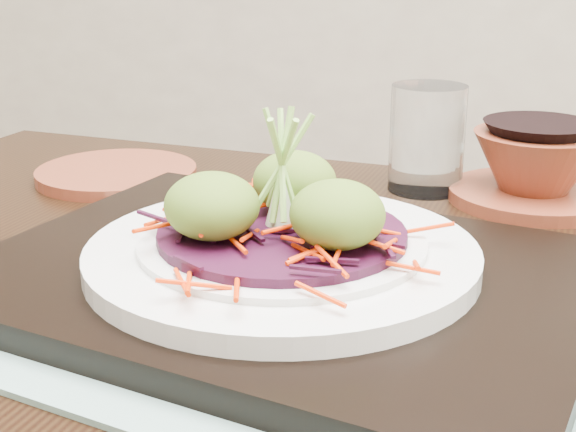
% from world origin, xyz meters
% --- Properties ---
extents(dining_table, '(1.19, 0.89, 0.69)m').
position_xyz_m(dining_table, '(-0.06, -0.08, 0.60)').
color(dining_table, black).
rests_on(dining_table, ground).
extents(placemat, '(0.58, 0.51, 0.00)m').
position_xyz_m(placemat, '(-0.08, -0.08, 0.69)').
color(placemat, '#81A69A').
rests_on(placemat, dining_table).
extents(serving_tray, '(0.50, 0.43, 0.02)m').
position_xyz_m(serving_tray, '(-0.08, -0.08, 0.70)').
color(serving_tray, black).
rests_on(serving_tray, placemat).
extents(white_plate, '(0.28, 0.28, 0.02)m').
position_xyz_m(white_plate, '(-0.08, -0.08, 0.72)').
color(white_plate, silver).
rests_on(white_plate, serving_tray).
extents(cabbage_bed, '(0.18, 0.18, 0.01)m').
position_xyz_m(cabbage_bed, '(-0.08, -0.08, 0.73)').
color(cabbage_bed, '#350A20').
rests_on(cabbage_bed, white_plate).
extents(carrot_julienne, '(0.22, 0.22, 0.01)m').
position_xyz_m(carrot_julienne, '(-0.08, -0.08, 0.74)').
color(carrot_julienne, '#EC3004').
rests_on(carrot_julienne, cabbage_bed).
extents(guacamole_scoops, '(0.15, 0.14, 0.05)m').
position_xyz_m(guacamole_scoops, '(-0.08, -0.08, 0.76)').
color(guacamole_scoops, '#547122').
rests_on(guacamole_scoops, cabbage_bed).
extents(scallion_garnish, '(0.07, 0.07, 0.10)m').
position_xyz_m(scallion_garnish, '(-0.08, -0.08, 0.78)').
color(scallion_garnish, '#88C34E').
rests_on(scallion_garnish, cabbage_bed).
extents(terracotta_side_plate, '(0.23, 0.23, 0.01)m').
position_xyz_m(terracotta_side_plate, '(-0.32, 0.17, 0.69)').
color(terracotta_side_plate, maroon).
rests_on(terracotta_side_plate, dining_table).
extents(water_glass, '(0.09, 0.09, 0.11)m').
position_xyz_m(water_glass, '(0.01, 0.20, 0.74)').
color(water_glass, white).
rests_on(water_glass, dining_table).
extents(terracotta_bowl_set, '(0.20, 0.20, 0.07)m').
position_xyz_m(terracotta_bowl_set, '(0.11, 0.19, 0.72)').
color(terracotta_bowl_set, maroon).
rests_on(terracotta_bowl_set, dining_table).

